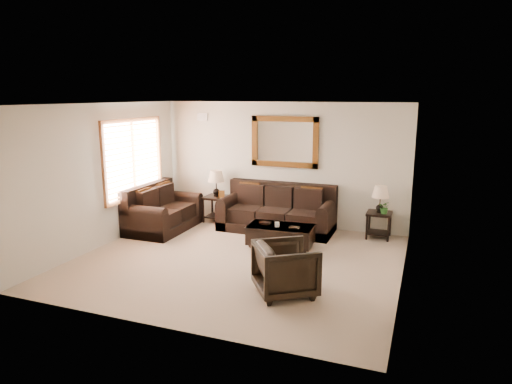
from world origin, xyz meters
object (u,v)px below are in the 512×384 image
at_px(sofa, 277,214).
at_px(coffee_table, 281,234).
at_px(end_table_left, 216,188).
at_px(end_table_right, 380,204).
at_px(loveseat, 161,213).
at_px(armchair, 286,266).

height_order(sofa, coffee_table, sofa).
bearing_deg(end_table_left, end_table_right, 0.39).
height_order(sofa, loveseat, sofa).
xyz_separation_m(sofa, end_table_right, (2.09, 0.19, 0.34)).
xyz_separation_m(end_table_left, armchair, (2.63, -3.20, -0.35)).
distance_m(loveseat, end_table_left, 1.37).
xyz_separation_m(sofa, end_table_left, (-1.52, 0.16, 0.41)).
relative_size(end_table_left, armchair, 1.40).
bearing_deg(loveseat, end_table_left, -40.00).
bearing_deg(end_table_left, loveseat, -130.00).
xyz_separation_m(coffee_table, armchair, (0.70, -1.96, 0.16)).
distance_m(sofa, coffee_table, 1.15).
bearing_deg(end_table_right, armchair, -106.91).
bearing_deg(end_table_left, coffee_table, -32.59).
relative_size(loveseat, end_table_left, 1.47).
relative_size(loveseat, armchair, 2.05).
bearing_deg(coffee_table, end_table_left, 144.43).
bearing_deg(sofa, coffee_table, -68.84).
bearing_deg(coffee_table, sofa, 108.18).
distance_m(end_table_right, armchair, 3.38).
height_order(end_table_right, armchair, end_table_right).
xyz_separation_m(loveseat, end_table_right, (4.45, 1.02, 0.34)).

